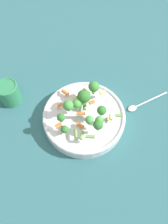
# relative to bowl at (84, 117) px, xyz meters

# --- Properties ---
(ground_plane) EXTENTS (3.00, 3.00, 0.00)m
(ground_plane) POSITION_rel_bowl_xyz_m (0.00, 0.00, -0.03)
(ground_plane) COLOR #2D6066
(bowl) EXTENTS (0.30, 0.30, 0.05)m
(bowl) POSITION_rel_bowl_xyz_m (0.00, 0.00, 0.00)
(bowl) COLOR silver
(bowl) RESTS_ON ground_plane
(pasta_salad) EXTENTS (0.23, 0.23, 0.09)m
(pasta_salad) POSITION_rel_bowl_xyz_m (0.00, -0.00, 0.07)
(pasta_salad) COLOR #8CB766
(pasta_salad) RESTS_ON bowl
(cup) EXTENTS (0.08, 0.08, 0.09)m
(cup) POSITION_rel_bowl_xyz_m (0.15, 0.26, 0.02)
(cup) COLOR #2D7F51
(cup) RESTS_ON ground_plane
(spoon) EXTENTS (0.07, 0.18, 0.01)m
(spoon) POSITION_rel_bowl_xyz_m (0.03, -0.23, -0.02)
(spoon) COLOR silver
(spoon) RESTS_ON ground_plane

